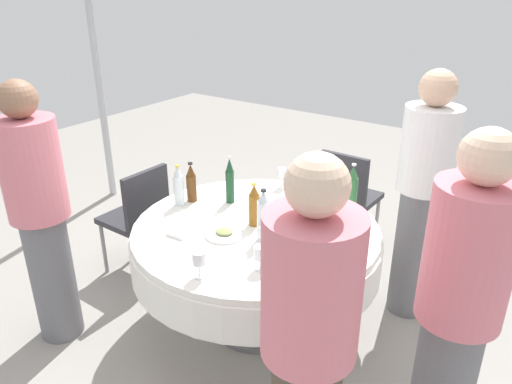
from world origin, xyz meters
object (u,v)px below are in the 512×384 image
at_px(bottle_clear_rear, 179,187).
at_px(plate_right, 224,234).
at_px(person_near, 307,360).
at_px(dining_table, 256,247).
at_px(bottle_clear_near, 263,217).
at_px(person_west, 457,313).
at_px(wine_glass_left, 265,233).
at_px(plate_south, 300,198).
at_px(wine_glass_far, 199,259).
at_px(person_rear, 40,213).
at_px(bottle_brown_left, 191,183).
at_px(chair_far, 348,193).
at_px(bottle_dark_green_inner, 230,181).
at_px(bottle_green_west, 352,190).
at_px(wine_glass_front, 261,253).
at_px(chair_left, 139,213).
at_px(wine_glass_near, 282,173).
at_px(bottle_amber_front, 254,206).
at_px(person_inner, 422,195).

bearing_deg(bottle_clear_rear, plate_right, 162.44).
bearing_deg(person_near, dining_table, -90.00).
xyz_separation_m(bottle_clear_near, person_west, (-1.11, 0.23, -0.02)).
height_order(wine_glass_left, plate_south, wine_glass_left).
distance_m(wine_glass_far, person_rear, 1.09).
bearing_deg(bottle_clear_near, bottle_clear_rear, -5.54).
xyz_separation_m(bottle_clear_near, wine_glass_left, (-0.06, 0.07, -0.05)).
relative_size(bottle_brown_left, chair_far, 0.31).
relative_size(plate_south, person_near, 0.13).
bearing_deg(person_near, person_rear, -48.05).
bearing_deg(bottle_dark_green_inner, bottle_green_west, -156.70).
height_order(wine_glass_far, plate_south, wine_glass_far).
height_order(bottle_clear_near, wine_glass_front, bottle_clear_near).
height_order(bottle_clear_near, person_rear, person_rear).
distance_m(bottle_brown_left, chair_far, 1.37).
distance_m(wine_glass_far, chair_left, 1.35).
distance_m(bottle_green_west, wine_glass_near, 0.58).
bearing_deg(plate_south, bottle_clear_near, 100.24).
bearing_deg(plate_south, person_west, 145.92).
distance_m(bottle_amber_front, person_rear, 1.25).
xyz_separation_m(chair_left, chair_far, (-1.11, -1.22, 0.00)).
xyz_separation_m(person_west, person_inner, (0.49, -1.09, -0.00)).
relative_size(wine_glass_left, person_inner, 0.08).
bearing_deg(bottle_clear_near, plate_south, -79.76).
bearing_deg(plate_south, wine_glass_near, -27.53).
xyz_separation_m(bottle_clear_near, person_inner, (-0.62, -0.86, -0.02)).
xyz_separation_m(dining_table, bottle_green_west, (-0.39, -0.49, 0.30)).
xyz_separation_m(person_rear, chair_left, (0.07, -0.79, -0.34)).
relative_size(wine_glass_far, chair_left, 0.17).
bearing_deg(bottle_clear_rear, plate_south, -138.82).
xyz_separation_m(wine_glass_far, plate_right, (0.17, -0.41, -0.09)).
relative_size(plate_south, chair_left, 0.25).
xyz_separation_m(plate_south, chair_far, (-0.02, -0.76, -0.23)).
distance_m(bottle_dark_green_inner, bottle_amber_front, 0.36).
xyz_separation_m(bottle_clear_rear, chair_left, (0.49, -0.06, -0.35)).
bearing_deg(chair_left, wine_glass_near, -55.86).
relative_size(plate_right, person_west, 0.14).
relative_size(bottle_clear_near, bottle_brown_left, 1.15).
distance_m(dining_table, wine_glass_front, 0.53).
relative_size(bottle_green_west, bottle_dark_green_inner, 1.03).
distance_m(bottle_green_west, wine_glass_far, 1.14).
distance_m(bottle_amber_front, bottle_brown_left, 0.54).
distance_m(dining_table, person_inner, 1.09).
relative_size(wine_glass_far, person_rear, 0.09).
xyz_separation_m(wine_glass_front, person_inner, (-0.46, -1.13, 0.03)).
bearing_deg(person_west, wine_glass_front, -72.52).
relative_size(bottle_clear_rear, wine_glass_far, 1.94).
xyz_separation_m(wine_glass_near, person_inner, (-0.94, -0.16, 0.02)).
distance_m(bottle_green_west, person_west, 1.20).
height_order(wine_glass_near, chair_far, wine_glass_near).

